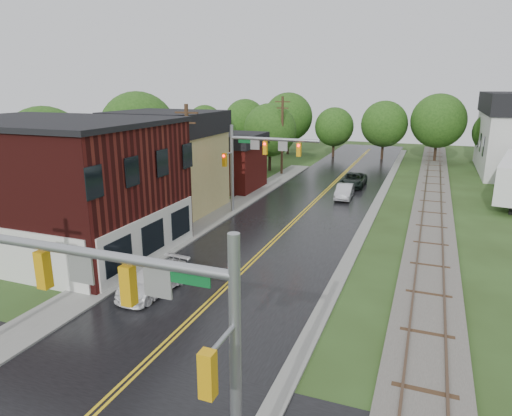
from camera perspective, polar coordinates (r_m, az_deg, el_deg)
The scene contains 18 objects.
main_road at distance 39.16m, azimuth 6.37°, elevation -0.16°, with size 10.00×90.00×0.02m, color black.
curb_right at distance 43.03m, azimuth 15.06°, elevation 0.81°, with size 0.80×70.00×0.12m, color gray.
sidewalk_left at distance 36.71m, azimuth -5.06°, elevation -1.17°, with size 2.40×50.00×0.12m, color gray.
brick_building at distance 31.36m, azimuth -23.90°, elevation 2.55°, with size 14.30×10.30×8.30m.
yellow_house at distance 39.11m, azimuth -10.88°, elevation 4.45°, with size 8.00×7.00×6.40m, color tan.
darkred_building at distance 46.61m, azimuth -3.95°, elevation 5.15°, with size 7.00×6.00×4.40m, color #3F0F0C.
railroad at distance 42.82m, azimuth 21.18°, elevation 0.37°, with size 3.20×80.00×0.30m.
traffic_signal_near at distance 11.73m, azimuth -12.45°, elevation -12.32°, with size 7.34×0.30×7.20m.
traffic_signal_far at distance 36.36m, azimuth 0.04°, elevation 6.76°, with size 7.34×0.43×7.20m.
utility_pole_b at distance 33.34m, azimuth -8.45°, elevation 5.38°, with size 1.80×0.28×9.00m.
utility_pole_c at distance 53.41m, azimuth 3.29°, elevation 9.17°, with size 1.80×0.28×9.00m.
tree_left_a at distance 41.17m, azimuth -24.70°, elevation 6.57°, with size 6.80×6.80×8.67m.
tree_left_b at distance 47.38m, azimuth -14.40°, elevation 9.17°, with size 7.60×7.60×9.69m.
tree_left_c at distance 52.30m, azimuth -5.58°, elevation 8.77°, with size 6.00×6.00×7.65m.
tree_left_e at distance 55.84m, azimuth 1.87°, elevation 9.55°, with size 6.40×6.40×8.16m.
suv_dark at distance 48.54m, azimuth 12.10°, elevation 3.43°, with size 2.29×4.96×1.38m, color black.
sedan_silver at distance 43.20m, azimuth 11.00°, elevation 2.02°, with size 1.41×4.05×1.34m, color #B1B1B6.
pickup_white at distance 24.14m, azimuth -12.73°, elevation -8.79°, with size 1.84×4.51×1.31m, color white.
Camera 1 is at (9.42, -6.58, 10.32)m, focal length 32.00 mm.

